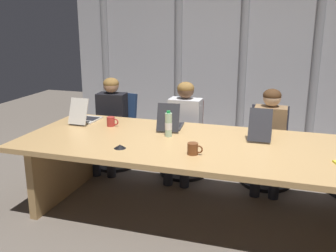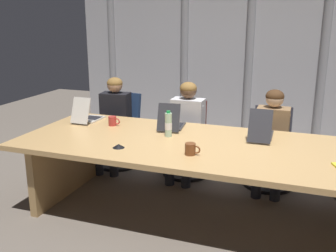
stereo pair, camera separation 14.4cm
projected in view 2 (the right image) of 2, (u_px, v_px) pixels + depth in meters
The scene contains 16 objects.
ground_plane at pixel (204, 216), 3.88m from camera, with size 11.15×11.15×0.00m, color #6B6056.
conference_table at pixel (206, 159), 3.71m from camera, with size 3.64×1.38×0.75m.
curtain_backdrop at pixel (251, 43), 5.83m from camera, with size 5.58×0.17×3.06m.
laptop_left_end at pixel (88, 116), 4.47m from camera, with size 0.22×0.42×0.30m.
laptop_left_mid at pixel (171, 123), 4.18m from camera, with size 0.28×0.44×0.30m.
laptop_center at pixel (261, 132), 3.85m from camera, with size 0.23×0.49×0.31m.
office_chair_left_end at pixel (119, 138), 5.22m from camera, with size 0.60×0.61×0.94m.
office_chair_left_mid at pixel (187, 147), 4.91m from camera, with size 0.60×0.61×0.89m.
office_chair_center at pixel (270, 156), 4.57m from camera, with size 0.60×0.60×0.89m.
person_left_end at pixel (114, 118), 4.99m from camera, with size 0.41×0.57×1.17m.
person_left_mid at pixel (186, 125), 4.67m from camera, with size 0.39×0.55×1.16m.
person_center at pixel (272, 135), 4.34m from camera, with size 0.37×0.55×1.14m.
water_bottle_primary at pixel (168, 125), 3.88m from camera, with size 0.07×0.07×0.26m.
coffee_mug_near at pixel (191, 149), 3.38m from camera, with size 0.14×0.09×0.10m.
coffee_mug_far at pixel (113, 121), 4.29m from camera, with size 0.14×0.09×0.10m.
conference_mic_left_side at pixel (119, 146), 3.57m from camera, with size 0.11×0.11×0.04m, color black.
Camera 2 is at (0.85, -3.41, 1.90)m, focal length 41.89 mm.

